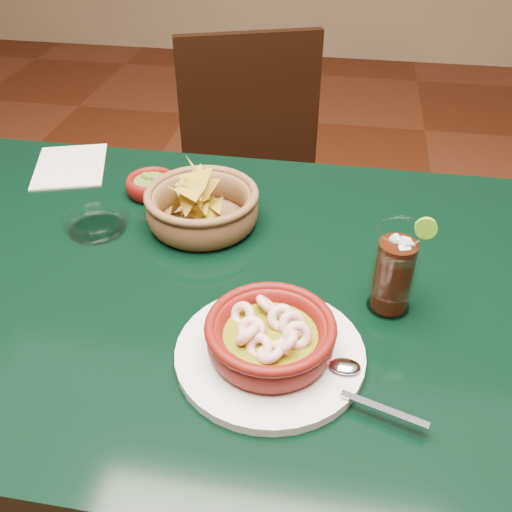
% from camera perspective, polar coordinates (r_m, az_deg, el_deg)
% --- Properties ---
extents(dining_table, '(1.20, 0.80, 0.75)m').
position_cam_1_polar(dining_table, '(0.98, -7.97, -5.95)').
color(dining_table, black).
rests_on(dining_table, ground).
extents(dining_chair, '(0.53, 0.53, 0.89)m').
position_cam_1_polar(dining_chair, '(1.62, 0.12, 6.51)').
color(dining_chair, black).
rests_on(dining_chair, ground).
extents(shrimp_plate, '(0.32, 0.25, 0.08)m').
position_cam_1_polar(shrimp_plate, '(0.74, 1.46, -8.45)').
color(shrimp_plate, silver).
rests_on(shrimp_plate, dining_table).
extents(chip_basket, '(0.23, 0.23, 0.14)m').
position_cam_1_polar(chip_basket, '(0.99, -5.41, 4.93)').
color(chip_basket, brown).
rests_on(chip_basket, dining_table).
extents(guacamole_ramekin, '(0.12, 0.12, 0.04)m').
position_cam_1_polar(guacamole_ramekin, '(1.11, -10.38, 7.01)').
color(guacamole_ramekin, '#540B07').
rests_on(guacamole_ramekin, dining_table).
extents(cola_drink, '(0.14, 0.14, 0.16)m').
position_cam_1_polar(cola_drink, '(0.82, 13.66, -1.39)').
color(cola_drink, white).
rests_on(cola_drink, dining_table).
extents(glass_ashtray, '(0.12, 0.12, 0.03)m').
position_cam_1_polar(glass_ashtray, '(1.03, -15.65, 3.23)').
color(glass_ashtray, white).
rests_on(glass_ashtray, dining_table).
extents(paper_menu, '(0.19, 0.22, 0.00)m').
position_cam_1_polar(paper_menu, '(1.25, -18.07, 8.56)').
color(paper_menu, beige).
rests_on(paper_menu, dining_table).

